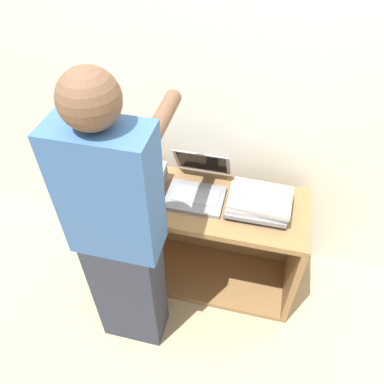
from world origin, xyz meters
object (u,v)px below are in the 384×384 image
Objects in this scene: laptop_open at (197,186)px; laptop_stack_left at (135,180)px; person at (120,237)px; laptop_stack_right at (258,203)px.

laptop_open is 0.35m from laptop_stack_left.
person reaches higher than laptop_stack_left.
laptop_open is 1.05× the size of laptop_stack_right.
laptop_stack_left is 0.98× the size of laptop_stack_right.
laptop_stack_left reaches higher than laptop_stack_right.
laptop_open is 0.56m from person.
laptop_open is at bearing 170.33° from laptop_stack_right.
laptop_open reaches higher than laptop_stack_right.
laptop_stack_left is at bearing 102.05° from person.
laptop_stack_left is (-0.35, -0.06, 0.02)m from laptop_open.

